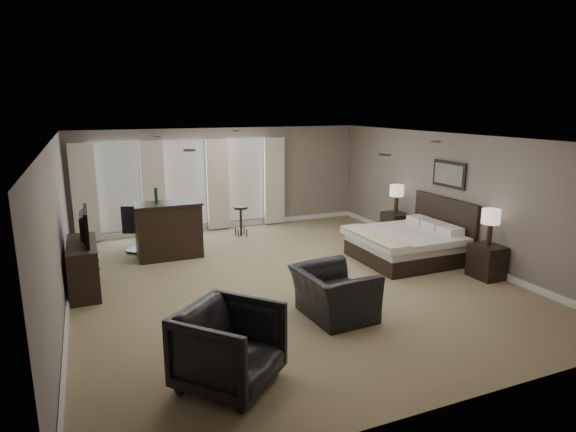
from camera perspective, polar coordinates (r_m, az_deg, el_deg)
name	(u,v)px	position (r m, az deg, el deg)	size (l,w,h in m)	color
room	(286,211)	(8.66, -0.19, 0.63)	(7.60, 8.60, 2.64)	#867755
window_bay	(186,186)	(12.28, -12.00, 3.55)	(5.25, 0.20, 2.30)	silver
bed	(401,232)	(10.12, 13.27, -1.80)	(1.98, 1.89, 1.26)	silver
nightstand_near	(487,261)	(9.73, 22.48, -5.00)	(0.47, 0.58, 0.63)	black
nightstand_far	(395,226)	(11.84, 12.57, -1.17)	(0.48, 0.59, 0.64)	black
lamp_near	(490,227)	(9.56, 22.82, -1.26)	(0.33, 0.33, 0.68)	beige
lamp_far	(396,199)	(11.70, 12.73, 1.98)	(0.33, 0.33, 0.68)	beige
wall_art	(449,174)	(10.60, 18.50, 4.71)	(0.04, 0.96, 0.56)	slate
dresser	(84,267)	(9.06, -23.06, -5.58)	(0.48, 1.49, 0.86)	black
tv	(81,239)	(8.92, -23.34, -2.54)	(1.02, 0.59, 0.13)	black
armchair_near	(334,285)	(7.35, 5.45, -8.17)	(1.16, 0.75, 1.01)	black
armchair_far	(229,343)	(5.67, -6.98, -14.75)	(1.01, 0.95, 1.04)	black
bar_counter	(169,230)	(10.42, -13.94, -1.62)	(1.37, 0.71, 1.19)	black
bar_stool_left	(176,233)	(10.92, -13.16, -1.94)	(0.39, 0.39, 0.81)	black
bar_stool_right	(241,221)	(11.90, -5.60, -0.61)	(0.35, 0.35, 0.74)	black
desk_chair	(137,227)	(11.07, -17.46, -1.31)	(0.55, 0.55, 1.07)	black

